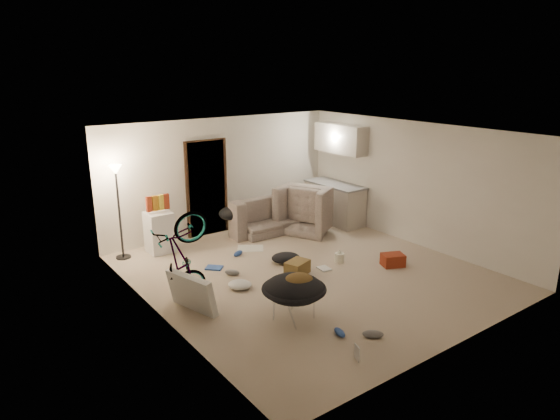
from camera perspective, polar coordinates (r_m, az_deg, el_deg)
floor at (r=8.96m, az=3.19°, el=-7.24°), size 5.50×6.00×0.02m
ceiling at (r=8.29m, az=3.47°, el=8.96°), size 5.50×6.00×0.02m
wall_back at (r=10.96m, az=-6.73°, el=3.97°), size 5.50×0.02×2.50m
wall_front at (r=6.62m, az=20.15°, el=-5.18°), size 5.50×0.02×2.50m
wall_left at (r=7.18m, az=-13.99°, el=-2.98°), size 0.02×6.00×2.50m
wall_right at (r=10.46m, az=15.11°, el=2.93°), size 0.02×6.00×2.50m
doorway at (r=10.79m, az=-8.43°, el=2.46°), size 0.85×0.10×2.04m
door_trim at (r=10.76m, az=-8.35°, el=2.43°), size 0.97×0.04×2.10m
floor_lamp at (r=9.69m, az=-18.09°, el=1.99°), size 0.28×0.28×1.81m
kitchen_counter at (r=11.75m, az=6.24°, el=0.75°), size 0.60×1.50×0.88m
counter_top at (r=11.63m, az=6.31°, el=2.93°), size 0.64×1.54×0.04m
kitchen_uppers at (r=11.53m, az=6.96°, el=8.10°), size 0.38×1.40×0.65m
sofa at (r=11.17m, az=-1.34°, el=-0.70°), size 2.10×0.87×0.61m
armchair at (r=11.23m, az=3.50°, el=-0.23°), size 1.44×1.51×0.76m
bicycle at (r=7.85m, az=-11.08°, el=-7.79°), size 1.59×0.83×0.88m
book_asset at (r=6.54m, az=9.04°, el=-16.85°), size 0.24×0.21×0.02m
mini_fridge at (r=10.07m, az=-13.62°, el=-2.47°), size 0.48×0.48×0.81m
snack_box_0 at (r=9.84m, az=-14.76°, el=0.64°), size 0.10×0.07×0.30m
snack_box_1 at (r=9.89m, az=-14.11°, el=0.75°), size 0.10×0.07×0.30m
snack_box_2 at (r=9.93m, az=-13.47°, el=0.86°), size 0.12×0.10×0.30m
snack_box_3 at (r=9.97m, az=-12.84°, el=0.97°), size 0.11×0.08×0.30m
saucer_chair at (r=7.25m, az=1.61°, el=-9.61°), size 0.94×0.94×0.66m
hoodie at (r=7.17m, az=2.09°, el=-8.16°), size 0.51×0.44×0.22m
sofa_drape at (r=10.62m, az=-5.56°, el=-0.35°), size 0.57×0.47×0.28m
tv_box at (r=7.64m, az=-10.06°, el=-9.28°), size 0.46×0.92×0.60m
drink_case_a at (r=8.86m, az=1.99°, el=-6.58°), size 0.49×0.42×0.24m
drink_case_b at (r=9.43m, az=12.77°, el=-5.59°), size 0.47×0.42×0.23m
juicer at (r=9.43m, az=6.80°, el=-5.35°), size 0.18×0.18×0.25m
newspaper at (r=10.10m, az=-3.40°, el=-4.39°), size 0.65×0.62×0.01m
book_blue at (r=9.20m, az=-7.54°, el=-6.56°), size 0.36×0.36×0.03m
book_white at (r=9.13m, az=5.07°, el=-6.68°), size 0.22×0.27×0.02m
shoe_0 at (r=9.73m, az=-4.82°, el=-4.96°), size 0.28×0.21×0.10m
shoe_1 at (r=8.87m, az=-5.50°, el=-7.11°), size 0.27×0.28×0.10m
shoe_2 at (r=7.05m, az=6.84°, el=-13.72°), size 0.15×0.26×0.09m
shoe_3 at (r=7.06m, az=10.58°, el=-13.77°), size 0.30×0.28×0.11m
clothes_lump_a at (r=9.37m, az=0.66°, el=-5.49°), size 0.66×0.62×0.17m
clothes_lump_c at (r=8.37m, az=-4.60°, el=-8.49°), size 0.52×0.53×0.12m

